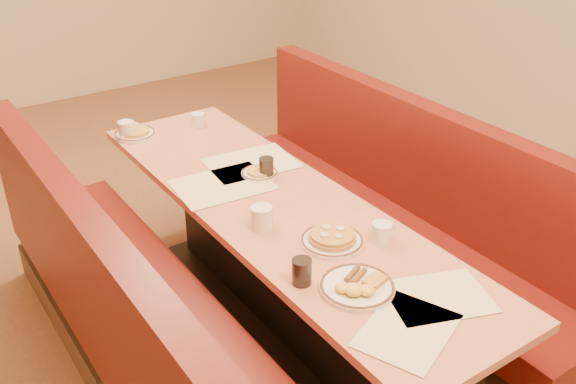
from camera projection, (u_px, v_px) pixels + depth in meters
ground at (278, 330)px, 3.31m from camera, size 8.00×8.00×0.00m
diner_table at (278, 270)px, 3.13m from camera, size 0.70×2.50×0.75m
booth_left at (137, 329)px, 2.77m from camera, size 0.55×2.50×1.05m
booth_right at (389, 228)px, 3.50m from camera, size 0.55×2.50×1.05m
placemat_near_left at (407, 330)px, 2.18m from camera, size 0.43×0.39×0.00m
placemat_near_right at (438, 297)px, 2.34m from camera, size 0.44×0.38×0.00m
placemat_far_left at (223, 185)px, 3.10m from camera, size 0.48×0.38×0.00m
placemat_far_right at (251, 163)px, 3.31m from camera, size 0.48×0.38×0.00m
pancake_plate at (332, 239)px, 2.65m from camera, size 0.27×0.27×0.06m
eggs_plate at (357, 286)px, 2.37m from camera, size 0.28×0.28×0.06m
extra_plate_mid at (259, 172)px, 3.20m from camera, size 0.18×0.18×0.04m
extra_plate_far at (135, 133)px, 3.62m from camera, size 0.23×0.23×0.05m
coffee_mug_a at (382, 232)px, 2.64m from camera, size 0.12×0.08×0.09m
coffee_mug_b at (262, 217)px, 2.74m from camera, size 0.13×0.09×0.10m
coffee_mug_c at (199, 120)px, 3.73m from camera, size 0.10×0.07×0.08m
coffee_mug_d at (127, 129)px, 3.58m from camera, size 0.13×0.09×0.10m
soda_tumbler_near at (302, 272)px, 2.39m from camera, size 0.08×0.08×0.10m
soda_tumbler_mid at (266, 167)px, 3.16m from camera, size 0.07×0.07×0.10m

